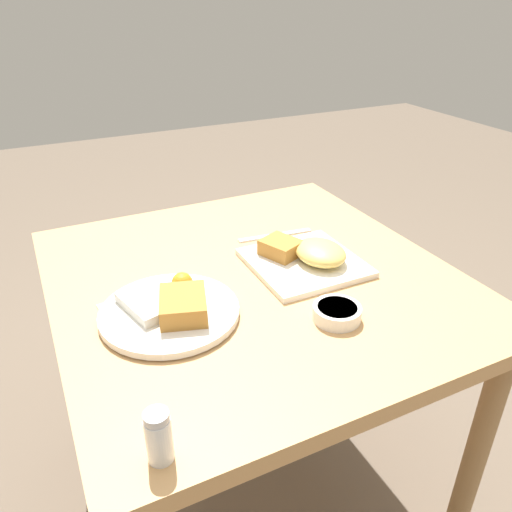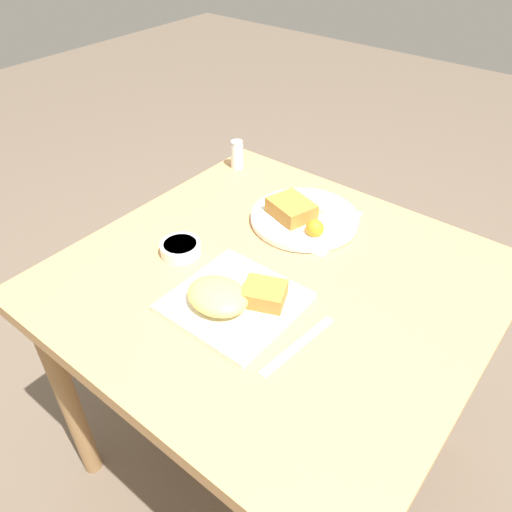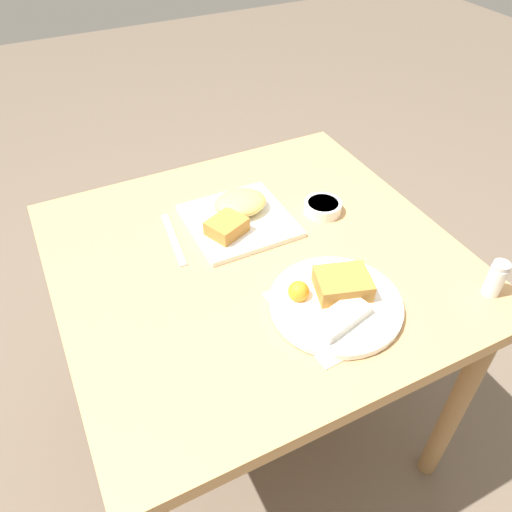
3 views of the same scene
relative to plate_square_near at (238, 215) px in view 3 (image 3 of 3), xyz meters
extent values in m
plane|color=brown|center=(0.01, 0.13, -0.73)|extent=(8.00, 8.00, 0.00)
cube|color=tan|center=(0.01, 0.13, -0.04)|extent=(0.89, 0.86, 0.04)
cylinder|color=#9F7649|center=(-0.37, -0.24, -0.40)|extent=(0.05, 0.05, 0.68)
cylinder|color=#9F7649|center=(0.40, -0.24, -0.40)|extent=(0.05, 0.05, 0.68)
cylinder|color=#9F7649|center=(-0.37, 0.50, -0.40)|extent=(0.05, 0.05, 0.68)
cube|color=beige|center=(-0.03, 0.35, -0.02)|extent=(0.18, 0.23, 0.00)
cube|color=white|center=(0.00, 0.01, -0.01)|extent=(0.24, 0.24, 0.01)
ellipsoid|color=#EAC660|center=(-0.02, -0.02, 0.01)|extent=(0.13, 0.11, 0.04)
cube|color=#B77A33|center=(0.05, 0.04, 0.01)|extent=(0.11, 0.10, 0.04)
cylinder|color=white|center=(-0.06, 0.34, -0.01)|extent=(0.27, 0.27, 0.01)
cube|color=#B77A33|center=(-0.09, 0.32, 0.02)|extent=(0.13, 0.11, 0.04)
cube|color=silver|center=(-0.04, 0.39, 0.01)|extent=(0.13, 0.08, 0.02)
sphere|color=orange|center=(0.00, 0.30, 0.01)|extent=(0.04, 0.04, 0.04)
cylinder|color=white|center=(-0.21, 0.06, -0.01)|extent=(0.09, 0.09, 0.03)
cylinder|color=#D1B775|center=(-0.21, 0.06, 0.00)|extent=(0.08, 0.08, 0.00)
cylinder|color=white|center=(-0.37, 0.45, 0.01)|extent=(0.04, 0.04, 0.07)
cylinder|color=white|center=(-0.37, 0.45, 0.00)|extent=(0.03, 0.03, 0.04)
cylinder|color=silver|center=(-0.37, 0.45, 0.06)|extent=(0.03, 0.03, 0.01)
cube|color=silver|center=(0.17, 0.00, -0.02)|extent=(0.04, 0.20, 0.00)
camera|label=1|loc=(-0.85, 0.54, 0.55)|focal=35.00mm
camera|label=2|loc=(0.49, -0.54, 0.69)|focal=35.00mm
camera|label=3|loc=(0.39, 0.89, 0.74)|focal=35.00mm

